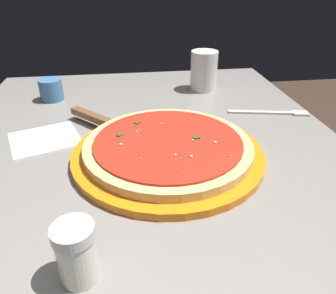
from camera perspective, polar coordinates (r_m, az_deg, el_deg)
The scene contains 9 objects.
restaurant_table at distance 0.63m, azimuth -2.95°, elevation -13.68°, with size 1.13×0.79×0.73m.
serving_plate at distance 0.58m, azimuth -0.00°, elevation -1.12°, with size 0.34×0.34×0.01m, color orange.
pizza at distance 0.57m, azimuth -0.00°, elevation 0.30°, with size 0.30×0.30×0.02m.
pizza_server at distance 0.68m, azimuth -10.99°, elevation 4.21°, with size 0.19×0.18×0.01m.
cup_tall_drink at distance 0.90m, azimuth 6.40°, elevation 13.36°, with size 0.07×0.07×0.11m, color silver.
cup_small_sauce at distance 0.88m, azimuth -20.11°, elevation 9.57°, with size 0.06×0.06×0.05m, color teal.
napkin_folded_right at distance 0.69m, azimuth -21.09°, elevation 1.35°, with size 0.12×0.13×0.00m, color white.
fork at distance 0.80m, azimuth 18.25°, elevation 5.83°, with size 0.05×0.19×0.00m.
parmesan_shaker at distance 0.37m, azimuth -15.96°, elevation -17.65°, with size 0.05×0.05×0.07m.
Camera 1 is at (0.46, -0.03, 1.03)m, focal length 34.19 mm.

